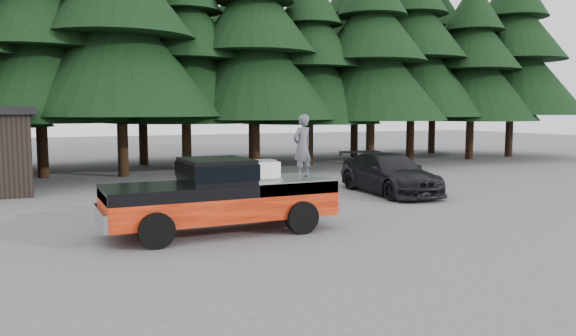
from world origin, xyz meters
name	(u,v)px	position (x,y,z in m)	size (l,w,h in m)	color
ground	(255,234)	(0.00, 0.00, 0.00)	(120.00, 120.00, 0.00)	#525254
pickup_truck	(220,207)	(-0.73, 0.56, 0.67)	(6.00, 2.04, 1.33)	#F24217
truck_cab	(216,170)	(-0.83, 0.56, 1.62)	(1.66, 1.90, 0.59)	black
air_compressor	(265,171)	(0.43, 0.38, 1.56)	(0.67, 0.55, 0.46)	white
man_on_bed	(302,146)	(1.54, 0.40, 2.18)	(0.62, 0.41, 1.70)	#4F5056
parked_car	(389,173)	(7.29, 4.49, 0.76)	(2.13, 5.23, 1.52)	black
treeline	(139,22)	(0.42, 17.20, 7.72)	(60.15, 16.05, 17.50)	black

